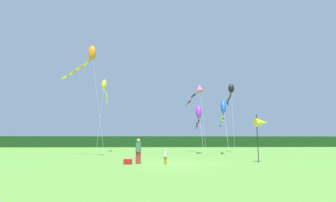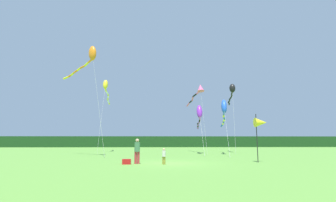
% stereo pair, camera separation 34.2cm
% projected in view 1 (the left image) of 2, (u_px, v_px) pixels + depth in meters
% --- Properties ---
extents(ground_plane, '(120.00, 120.00, 0.00)m').
position_uv_depth(ground_plane, '(173.00, 163.00, 18.58)').
color(ground_plane, '#5B9338').
extents(distant_treeline, '(108.00, 2.74, 2.54)m').
position_uv_depth(distant_treeline, '(159.00, 142.00, 63.20)').
color(distant_treeline, '#193D19').
rests_on(distant_treeline, ground).
extents(person_adult, '(0.38, 0.38, 1.71)m').
position_uv_depth(person_adult, '(138.00, 150.00, 18.27)').
color(person_adult, '#B23338').
rests_on(person_adult, ground).
extents(person_child, '(0.23, 0.23, 1.07)m').
position_uv_depth(person_child, '(165.00, 155.00, 17.77)').
color(person_child, olive).
rests_on(person_child, ground).
extents(cooler_box, '(0.56, 0.41, 0.35)m').
position_uv_depth(cooler_box, '(128.00, 162.00, 17.79)').
color(cooler_box, red).
rests_on(cooler_box, ground).
extents(banner_flag_pole, '(0.90, 0.70, 3.55)m').
position_uv_depth(banner_flag_pole, '(261.00, 123.00, 19.81)').
color(banner_flag_pole, black).
rests_on(banner_flag_pole, ground).
extents(kite_purple, '(0.96, 8.39, 5.89)m').
position_uv_depth(kite_purple, '(199.00, 114.00, 31.61)').
color(kite_purple, '#B2B2B2').
rests_on(kite_purple, ground).
extents(kite_rainbow, '(1.58, 8.82, 8.70)m').
position_uv_depth(kite_rainbow, '(197.00, 91.00, 34.19)').
color(kite_rainbow, '#B2B2B2').
rests_on(kite_rainbow, ground).
extents(kite_orange, '(6.16, 5.51, 11.38)m').
position_uv_depth(kite_orange, '(89.00, 57.00, 27.53)').
color(kite_orange, '#B2B2B2').
rests_on(kite_orange, ground).
extents(kite_black, '(1.66, 7.78, 9.04)m').
position_uv_depth(kite_black, '(231.00, 91.00, 35.27)').
color(kite_black, '#B2B2B2').
rests_on(kite_black, ground).
extents(kite_yellow, '(0.88, 9.53, 10.03)m').
position_uv_depth(kite_yellow, '(105.00, 88.00, 37.36)').
color(kite_yellow, '#B2B2B2').
rests_on(kite_yellow, ground).
extents(kite_blue, '(2.02, 10.78, 6.44)m').
position_uv_depth(kite_blue, '(223.00, 109.00, 30.88)').
color(kite_blue, '#B2B2B2').
rests_on(kite_blue, ground).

